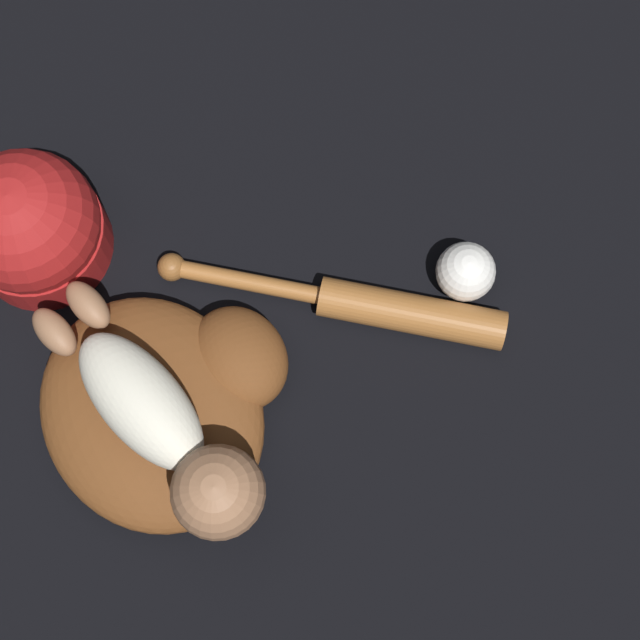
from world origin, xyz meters
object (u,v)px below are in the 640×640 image
baseball (466,272)px  baseball_bat (374,306)px  baseball_cap (30,226)px  baby_figure (168,433)px  baseball_glove (167,403)px

baseball → baseball_bat: bearing=-110.5°
baseball_bat → baseball_cap: baseball_cap is taller
baby_figure → baseball_cap: (-0.32, 0.03, -0.05)m
baseball_bat → baseball: (0.04, 0.11, 0.01)m
baby_figure → baseball: size_ratio=4.80×
baseball_glove → baseball: (0.11, 0.39, -0.00)m
baby_figure → baseball: bearing=81.1°
baby_figure → baseball_bat: baby_figure is taller
baseball_glove → baseball_bat: baseball_glove is taller
baseball_bat → baseball: baseball is taller
baseball_cap → baseball_bat: bearing=37.8°
baseball → baseball_cap: (-0.39, -0.38, 0.04)m
baseball_bat → baby_figure: bearing=-94.1°
baby_figure → baseball_cap: bearing=174.9°
baseball → baby_figure: bearing=-98.9°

